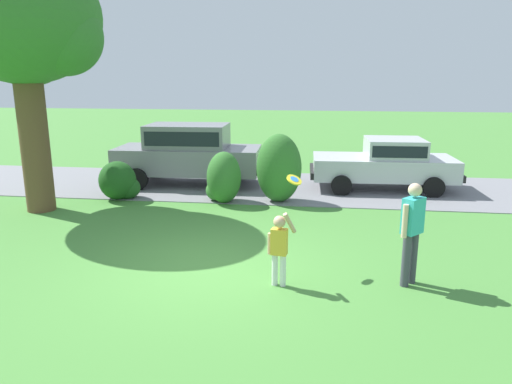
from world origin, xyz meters
name	(u,v)px	position (x,y,z in m)	size (l,w,h in m)	color
ground_plane	(210,269)	(0.00, 0.00, 0.00)	(80.00, 80.00, 0.00)	#478438
driveway_strip	(257,186)	(0.00, 6.66, 0.01)	(28.00, 4.40, 0.02)	slate
oak_tree_large	(26,27)	(-5.22, 3.44, 4.55)	(3.82, 3.95, 6.36)	brown
shrub_near_tree	(120,182)	(-3.63, 4.59, 0.49)	(1.11, 1.03, 1.08)	#1E511C
shrub_centre_left	(223,179)	(-0.68, 4.64, 0.64)	(1.02, 1.06, 1.41)	#33702B
shrub_centre	(279,168)	(0.82, 4.91, 0.94)	(1.24, 1.05, 1.88)	#33702B
parked_sedan	(386,162)	(3.94, 6.84, 0.85)	(4.46, 2.21, 1.56)	silver
parked_suv	(188,151)	(-2.21, 6.68, 1.08)	(4.76, 2.22, 1.92)	gray
child_thrower	(279,245)	(1.30, -0.51, 0.72)	(0.47, 0.23, 1.29)	white
frisbee	(294,180)	(1.48, 0.34, 1.63)	(0.30, 0.27, 0.21)	yellow
adult_onlooker	(412,228)	(3.44, -0.18, 0.98)	(0.41, 0.41, 1.74)	#3F3F4C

